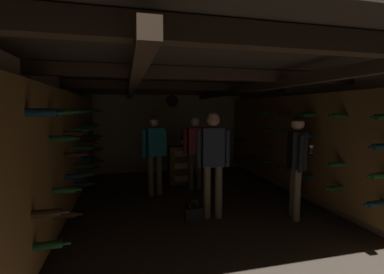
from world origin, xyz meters
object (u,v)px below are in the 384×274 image
object	(u,v)px
display_bottle	(181,141)
handbag	(194,214)
person_host_center	(213,154)
wine_crate_stack	(180,165)
person_guest_mid_right	(296,157)
person_guest_far_left	(155,148)
person_guest_far_right	(195,146)

from	to	relation	value
display_bottle	handbag	size ratio (longest dim) A/B	1.01
person_host_center	handbag	xyz separation A→B (m)	(-0.34, -0.06, -0.94)
wine_crate_stack	person_host_center	distance (m)	2.29
wine_crate_stack	person_guest_mid_right	bearing A→B (deg)	-61.12
display_bottle	person_guest_far_left	distance (m)	1.11
display_bottle	person_guest_far_right	xyz separation A→B (m)	(0.19, -0.59, -0.06)
person_host_center	person_guest_far_right	bearing A→B (deg)	85.54
wine_crate_stack	handbag	size ratio (longest dim) A/B	2.59
display_bottle	handbag	world-z (taller)	display_bottle
person_guest_far_left	person_guest_mid_right	bearing A→B (deg)	-39.93
wine_crate_stack	display_bottle	bearing A→B (deg)	34.00
display_bottle	person_host_center	bearing A→B (deg)	-88.49
person_host_center	handbag	bearing A→B (deg)	-169.33
person_guest_mid_right	person_guest_far_left	bearing A→B (deg)	140.07
person_host_center	person_guest_mid_right	size ratio (longest dim) A/B	1.04
person_host_center	person_guest_far_right	xyz separation A→B (m)	(0.13, 1.64, -0.08)
display_bottle	person_guest_mid_right	xyz separation A→B (m)	(1.36, -2.58, -0.02)
person_guest_mid_right	handbag	world-z (taller)	person_guest_mid_right
handbag	display_bottle	bearing A→B (deg)	83.01
wine_crate_stack	person_guest_far_right	bearing A→B (deg)	-67.09
display_bottle	person_guest_far_right	world-z (taller)	person_guest_far_right
person_guest_far_right	person_guest_far_left	bearing A→B (deg)	-165.50
wine_crate_stack	person_guest_far_left	distance (m)	1.18
person_host_center	handbag	distance (m)	1.00
wine_crate_stack	handbag	distance (m)	2.30
wine_crate_stack	person_guest_mid_right	size ratio (longest dim) A/B	0.54
person_guest_far_left	person_guest_mid_right	distance (m)	2.73
display_bottle	person_guest_far_left	bearing A→B (deg)	-131.45
display_bottle	handbag	distance (m)	2.49
wine_crate_stack	person_guest_far_left	size ratio (longest dim) A/B	0.55
display_bottle	person_host_center	distance (m)	2.24
wine_crate_stack	display_bottle	world-z (taller)	display_bottle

